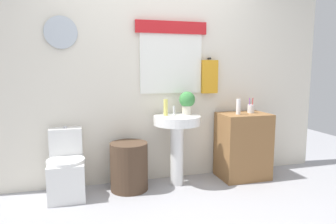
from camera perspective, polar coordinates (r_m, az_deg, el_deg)
The scene contains 11 objects.
ground_plane at distance 2.90m, azimuth 3.04°, elevation -19.48°, with size 8.00×8.00×0.00m, color #A3A3A8.
back_wall at distance 3.67m, azimuth -2.69°, elevation 7.53°, with size 4.40×0.18×2.60m.
toilet at distance 3.48m, azimuth -18.24°, elevation -10.15°, with size 0.38×0.51×0.72m.
laundry_hamper at distance 3.48m, azimuth -7.21°, elevation -9.93°, with size 0.41×0.41×0.53m, color #4C3828.
pedestal_sink at distance 3.52m, azimuth 1.67°, elevation -3.85°, with size 0.53×0.53×0.81m.
faucet at distance 3.59m, azimuth 1.11°, elevation 0.36°, with size 0.03×0.03×0.10m, color silver.
wooden_cabinet at distance 3.90m, azimuth 13.68°, elevation -6.08°, with size 0.58×0.44×0.80m, color olive.
soap_bottle at distance 3.48m, azimuth -0.44°, elevation 0.84°, with size 0.05×0.05×0.19m, color #DBD166.
potted_plant at distance 3.56m, azimuth 3.55°, elevation 1.98°, with size 0.19×0.19×0.27m.
lotion_bottle at distance 3.73m, azimuth 12.88°, elevation 0.97°, with size 0.05×0.05×0.18m, color white.
toothbrush_cup at distance 3.89m, azimuth 15.07°, elevation 0.61°, with size 0.08×0.08×0.19m.
Camera 1 is at (-0.85, -2.42, 1.35)m, focal length 32.96 mm.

